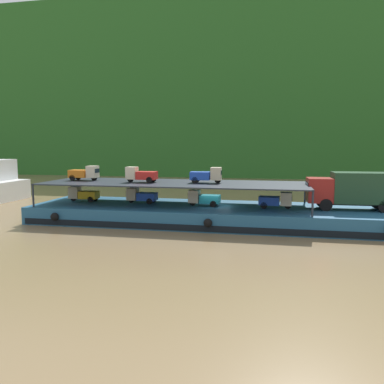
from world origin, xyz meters
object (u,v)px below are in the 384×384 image
(cargo_barge, at_px, (216,215))
(mini_truck_lower_fore, at_px, (276,200))
(mini_truck_lower_stern, at_px, (83,194))
(mini_truck_upper_stern, at_px, (84,173))
(mini_truck_upper_fore, at_px, (207,175))
(mini_truck_upper_mid, at_px, (141,175))
(covered_lorry, at_px, (353,189))
(mini_truck_lower_mid, at_px, (204,198))
(mini_truck_lower_aft, at_px, (141,196))

(cargo_barge, relative_size, mini_truck_lower_fore, 11.64)
(mini_truck_lower_stern, distance_m, mini_truck_upper_stern, 2.01)
(mini_truck_upper_fore, bearing_deg, mini_truck_upper_mid, -173.93)
(covered_lorry, distance_m, mini_truck_upper_stern, 23.83)
(mini_truck_lower_stern, relative_size, mini_truck_lower_fore, 1.00)
(mini_truck_upper_mid, bearing_deg, covered_lorry, 2.50)
(mini_truck_lower_mid, bearing_deg, mini_truck_upper_fore, 48.05)
(mini_truck_lower_stern, xyz_separation_m, mini_truck_upper_mid, (6.07, -0.84, 2.00))
(mini_truck_lower_stern, distance_m, mini_truck_lower_fore, 17.88)
(mini_truck_lower_mid, bearing_deg, cargo_barge, 0.59)
(covered_lorry, xyz_separation_m, mini_truck_lower_fore, (-6.13, -0.46, -1.00))
(cargo_barge, relative_size, mini_truck_upper_mid, 11.79)
(covered_lorry, xyz_separation_m, mini_truck_lower_aft, (-18.22, 0.05, -1.00))
(cargo_barge, bearing_deg, mini_truck_upper_stern, 177.89)
(cargo_barge, height_order, mini_truck_upper_fore, mini_truck_upper_fore)
(mini_truck_lower_fore, relative_size, mini_truck_upper_fore, 1.01)
(mini_truck_lower_aft, distance_m, mini_truck_lower_mid, 5.90)
(covered_lorry, bearing_deg, cargo_barge, -178.01)
(cargo_barge, xyz_separation_m, mini_truck_lower_aft, (-6.96, 0.44, 1.44))
(mini_truck_lower_stern, relative_size, mini_truck_lower_mid, 1.00)
(mini_truck_lower_aft, xyz_separation_m, mini_truck_upper_mid, (0.27, -0.83, 2.00))
(cargo_barge, height_order, mini_truck_lower_mid, mini_truck_lower_mid)
(cargo_barge, xyz_separation_m, mini_truck_upper_fore, (-0.86, 0.23, 3.44))
(covered_lorry, distance_m, mini_truck_lower_stern, 24.03)
(mini_truck_lower_aft, distance_m, mini_truck_lower_fore, 12.10)
(covered_lorry, height_order, mini_truck_upper_mid, mini_truck_upper_mid)
(mini_truck_lower_fore, height_order, mini_truck_upper_fore, mini_truck_upper_fore)
(mini_truck_upper_stern, xyz_separation_m, mini_truck_upper_fore, (11.69, -0.23, 0.00))
(cargo_barge, distance_m, mini_truck_upper_stern, 13.02)
(mini_truck_lower_stern, height_order, mini_truck_upper_mid, mini_truck_upper_mid)
(mini_truck_upper_mid, distance_m, mini_truck_upper_fore, 5.86)
(mini_truck_upper_stern, relative_size, mini_truck_upper_fore, 1.00)
(mini_truck_upper_stern, bearing_deg, covered_lorry, -0.17)
(mini_truck_lower_aft, bearing_deg, mini_truck_upper_fore, -1.96)
(mini_truck_lower_fore, height_order, mini_truck_upper_mid, mini_truck_upper_mid)
(covered_lorry, relative_size, mini_truck_lower_stern, 2.84)
(mini_truck_lower_aft, bearing_deg, covered_lorry, -0.14)
(mini_truck_upper_stern, relative_size, mini_truck_upper_mid, 1.01)
(mini_truck_lower_mid, bearing_deg, mini_truck_upper_stern, 177.64)
(covered_lorry, distance_m, mini_truck_upper_fore, 12.16)
(mini_truck_upper_mid, bearing_deg, cargo_barge, 3.35)
(mini_truck_upper_stern, bearing_deg, mini_truck_upper_fore, -1.14)
(covered_lorry, bearing_deg, mini_truck_lower_fore, -175.74)
(cargo_barge, relative_size, mini_truck_lower_stern, 11.67)
(mini_truck_upper_mid, bearing_deg, mini_truck_lower_mid, 3.88)
(mini_truck_lower_aft, relative_size, mini_truck_lower_mid, 0.99)
(cargo_barge, distance_m, mini_truck_lower_aft, 7.12)
(mini_truck_lower_stern, xyz_separation_m, mini_truck_lower_mid, (11.68, -0.46, 0.00))
(cargo_barge, bearing_deg, mini_truck_upper_fore, 165.14)
(covered_lorry, relative_size, mini_truck_lower_mid, 2.84)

